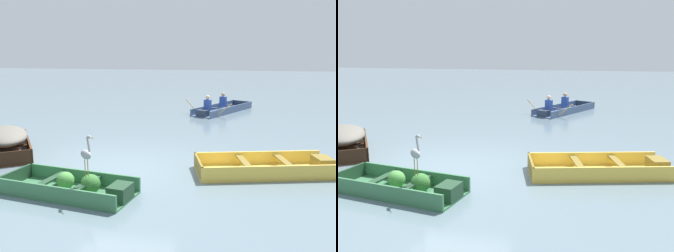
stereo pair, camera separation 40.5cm
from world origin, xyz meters
TOP-DOWN VIEW (x-y plane):
  - ground_plane at (0.00, 0.00)m, footprint 80.00×80.00m
  - dinghy_green_foreground at (-0.33, -1.71)m, footprint 2.78×1.47m
  - skiff_dark_varnish_near_moored at (-3.38, 0.63)m, footprint 2.41×2.75m
  - skiff_yellow_mid_moored at (3.55, 0.30)m, footprint 3.29×1.92m
  - rowboat_slate_blue_with_crew at (2.03, 8.34)m, footprint 2.92×3.72m
  - heron_on_dinghy at (-0.01, -1.86)m, footprint 0.40×0.35m

SIDE VIEW (x-z plane):
  - ground_plane at x=0.00m, z-range 0.00..0.00m
  - skiff_yellow_mid_moored at x=3.55m, z-range -0.06..0.29m
  - dinghy_green_foreground at x=-0.33m, z-range -0.07..0.35m
  - rowboat_slate_blue_with_crew at x=2.03m, z-range -0.28..0.60m
  - skiff_dark_varnish_near_moored at x=-3.38m, z-range 0.06..0.77m
  - heron_on_dinghy at x=-0.01m, z-range 0.47..1.31m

